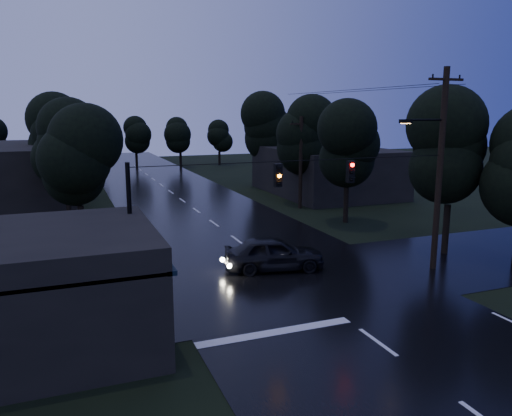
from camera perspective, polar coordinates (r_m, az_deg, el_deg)
main_road at (r=40.51m, az=-6.83°, el=-0.32°), size 12.00×120.00×0.02m
cross_street at (r=24.06m, az=4.10°, el=-8.22°), size 60.00×9.00×0.02m
building_far_right at (r=49.04m, az=7.98°, el=4.23°), size 10.00×14.00×4.40m
building_far_left at (r=48.98m, az=-26.07°, el=3.56°), size 10.00×16.00×5.00m
utility_pole_main at (r=26.14m, az=20.14°, el=4.51°), size 3.50×0.30×10.00m
utility_pole_far at (r=40.94m, az=5.13°, el=5.33°), size 2.00×0.30×7.50m
anchor_pole_left at (r=20.24m, az=-14.11°, el=-3.38°), size 0.18×0.18×6.00m
span_signals at (r=22.23m, az=6.70°, el=4.04°), size 15.00×0.37×1.12m
tree_corner_near at (r=29.29m, az=21.50°, el=6.50°), size 4.48×4.48×9.44m
tree_left_a at (r=30.63m, az=-19.76°, el=5.37°), size 3.92×3.92×8.26m
tree_left_b at (r=38.57m, az=-21.07°, el=6.88°), size 4.20×4.20×8.85m
tree_left_c at (r=48.54m, az=-21.92°, el=7.98°), size 4.48×4.48×9.44m
tree_right_a at (r=35.90m, az=10.47°, el=7.18°), size 4.20×4.20×8.85m
tree_right_b at (r=43.15m, az=5.56°, el=8.43°), size 4.48×4.48×9.44m
tree_right_c at (r=52.48m, az=1.19°, el=9.34°), size 4.76×4.76×10.03m
car at (r=25.27m, az=2.05°, el=-5.21°), size 5.34×3.04×1.71m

